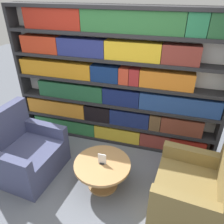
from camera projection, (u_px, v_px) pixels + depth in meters
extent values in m
plane|color=slate|center=(89.00, 192.00, 2.98)|extent=(14.00, 14.00, 0.00)
cube|color=silver|center=(116.00, 80.00, 3.56)|extent=(3.38, 0.05, 2.23)
cube|color=#262628|center=(24.00, 72.00, 3.86)|extent=(0.05, 0.30, 2.23)
cube|color=#262628|center=(114.00, 138.00, 4.01)|extent=(3.28, 0.30, 0.05)
cube|color=#262628|center=(114.00, 122.00, 3.83)|extent=(3.28, 0.30, 0.05)
cube|color=#262628|center=(114.00, 103.00, 3.64)|extent=(3.28, 0.30, 0.05)
cube|color=#262628|center=(114.00, 82.00, 3.46)|extent=(3.28, 0.30, 0.05)
cube|color=#262628|center=(114.00, 59.00, 3.27)|extent=(3.28, 0.30, 0.05)
cube|color=#262628|center=(115.00, 34.00, 3.08)|extent=(3.28, 0.30, 0.05)
cube|color=#262628|center=(115.00, 6.00, 2.91)|extent=(3.28, 0.30, 0.05)
cube|color=#2C6F3B|center=(66.00, 124.00, 4.14)|extent=(1.20, 0.20, 0.25)
cube|color=gold|center=(118.00, 132.00, 3.89)|extent=(0.81, 0.20, 0.25)
cube|color=brown|center=(155.00, 139.00, 3.73)|extent=(0.49, 0.20, 0.25)
cube|color=maroon|center=(187.00, 144.00, 3.60)|extent=(0.56, 0.20, 0.25)
cube|color=orange|center=(58.00, 106.00, 3.99)|extent=(1.11, 0.20, 0.27)
cube|color=black|center=(98.00, 112.00, 3.80)|extent=(0.45, 0.20, 0.27)
cube|color=navy|center=(130.00, 117.00, 3.66)|extent=(0.66, 0.20, 0.27)
cube|color=brown|center=(155.00, 121.00, 3.56)|extent=(0.17, 0.20, 0.27)
cube|color=brown|center=(181.00, 125.00, 3.46)|extent=(0.64, 0.20, 0.27)
cube|color=#205634|center=(72.00, 90.00, 3.72)|extent=(1.15, 0.20, 0.27)
cube|color=navy|center=(122.00, 96.00, 3.51)|extent=(0.59, 0.20, 0.27)
cube|color=navy|center=(179.00, 103.00, 3.29)|extent=(1.19, 0.20, 0.27)
cube|color=orange|center=(57.00, 68.00, 3.60)|extent=(1.25, 0.20, 0.25)
cube|color=navy|center=(106.00, 73.00, 3.39)|extent=(0.44, 0.20, 0.25)
cube|color=#C13E27|center=(125.00, 75.00, 3.32)|extent=(0.15, 0.20, 0.25)
cube|color=#A32728|center=(135.00, 76.00, 3.28)|extent=(0.15, 0.20, 0.25)
cube|color=orange|center=(167.00, 79.00, 3.17)|extent=(0.77, 0.20, 0.25)
cube|color=#BA341A|center=(41.00, 44.00, 3.46)|extent=(0.63, 0.20, 0.26)
cube|color=navy|center=(82.00, 47.00, 3.29)|extent=(0.75, 0.20, 0.26)
cube|color=gold|center=(133.00, 51.00, 3.10)|extent=(0.80, 0.20, 0.26)
cube|color=maroon|center=(181.00, 54.00, 2.94)|extent=(0.51, 0.20, 0.26)
cube|color=maroon|center=(54.00, 18.00, 3.20)|extent=(0.91, 0.20, 0.29)
cube|color=#2B6633|center=(131.00, 22.00, 2.92)|extent=(1.40, 0.20, 0.29)
cube|color=#257047|center=(197.00, 24.00, 2.71)|extent=(0.25, 0.20, 0.29)
cube|color=#42476B|center=(29.00, 160.00, 3.23)|extent=(0.91, 0.98, 0.43)
cube|color=#42476B|center=(3.00, 128.00, 3.09)|extent=(0.22, 0.93, 0.55)
cube|color=#42476B|center=(8.00, 163.00, 2.73)|extent=(0.70, 0.18, 0.20)
cube|color=#42476B|center=(46.00, 129.00, 3.37)|extent=(0.70, 0.18, 0.20)
cube|color=olive|center=(189.00, 196.00, 2.68)|extent=(0.92, 0.99, 0.43)
cube|color=olive|center=(190.00, 155.00, 2.86)|extent=(0.70, 0.18, 0.20)
cube|color=olive|center=(183.00, 203.00, 2.22)|extent=(0.70, 0.18, 0.20)
cylinder|color=#AD7F4C|center=(103.00, 175.00, 3.01)|extent=(0.14, 0.14, 0.37)
cylinder|color=#AD7F4C|center=(103.00, 184.00, 3.09)|extent=(0.42, 0.42, 0.03)
cylinder|color=#AD7F4C|center=(102.00, 164.00, 2.90)|extent=(0.76, 0.76, 0.04)
cube|color=black|center=(102.00, 163.00, 2.89)|extent=(0.07, 0.06, 0.01)
cube|color=white|center=(102.00, 159.00, 2.86)|extent=(0.11, 0.01, 0.15)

